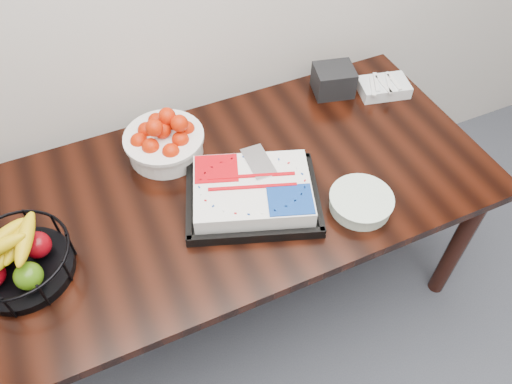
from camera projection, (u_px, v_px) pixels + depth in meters
name	position (u px, v px, depth m)	size (l,w,h in m)	color
table	(242.00, 197.00, 1.85)	(1.80, 0.90, 0.75)	black
cake_tray	(252.00, 193.00, 1.69)	(0.54, 0.48, 0.09)	black
tangerine_bowl	(164.00, 138.00, 1.81)	(0.29, 0.29, 0.19)	white
fruit_basket	(18.00, 260.00, 1.49)	(0.32, 0.32, 0.17)	black
plate_stack	(361.00, 202.00, 1.69)	(0.22, 0.22, 0.05)	white
fork_bag	(384.00, 87.00, 2.09)	(0.23, 0.17, 0.06)	silver
napkin_box	(333.00, 80.00, 2.07)	(0.16, 0.14, 0.11)	black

